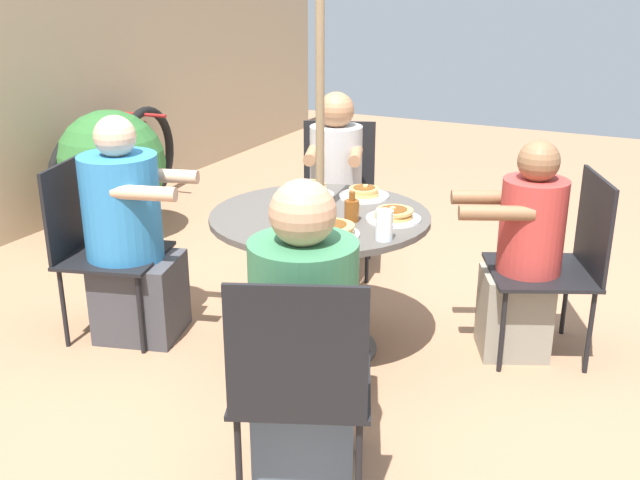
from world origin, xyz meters
The scene contains 21 objects.
ground_plane centered at (0.00, 0.00, 0.00)m, with size 12.00×12.00×0.00m, color #9E7051.
patio_table centered at (0.00, 0.00, 0.55)m, with size 1.05×1.05×0.72m.
umbrella_pole centered at (0.00, 0.00, 1.09)m, with size 0.04×0.04×2.18m, color #846B4C.
patio_chair_north centered at (1.09, 0.41, 0.51)m, with size 0.62×0.62×0.91m.
diner_north centered at (0.92, 0.35, 0.53)m, with size 0.52×0.45×1.14m.
patio_chair_east centered at (-0.32, 1.12, 0.51)m, with size 0.59×0.59×0.91m.
diner_east centered at (-0.27, 0.94, 0.52)m, with size 0.50×0.58×1.15m.
patio_chair_south centered at (-1.07, -0.46, 0.51)m, with size 0.63×0.63×0.91m.
diner_south centered at (-0.90, -0.38, 0.52)m, with size 0.61×0.54×1.16m.
patio_chair_west centered at (0.48, -1.06, 0.51)m, with size 0.63×0.63×0.91m.
diner_west centered at (0.41, -0.89, 0.50)m, with size 0.48×0.57×1.08m.
pancake_plate_a centered at (0.07, -0.34, 0.74)m, with size 0.25×0.25×0.06m.
pancake_plate_b centered at (-0.25, -0.18, 0.74)m, with size 0.25×0.25×0.06m.
pancake_plate_c centered at (0.24, 0.18, 0.75)m, with size 0.25×0.25×0.08m.
pancake_plate_d centered at (0.34, -0.08, 0.74)m, with size 0.25×0.25×0.06m.
syrup_bottle centered at (-0.03, -0.18, 0.77)m, with size 0.09×0.07×0.14m.
coffee_cup centered at (-0.21, 0.05, 0.77)m, with size 0.09×0.09×0.11m.
drinking_glass_a centered at (0.02, 0.10, 0.77)m, with size 0.07×0.07×0.11m, color silver.
drinking_glass_b centered at (-0.20, -0.41, 0.78)m, with size 0.07×0.07×0.13m, color silver.
bicycle centered at (1.26, 2.34, 0.40)m, with size 1.62×0.44×0.79m.
potted_shrub centered at (0.86, 2.05, 0.51)m, with size 0.75×0.75×0.91m.
Camera 1 is at (-3.02, -1.50, 1.81)m, focal length 42.00 mm.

